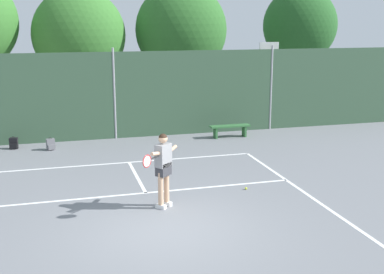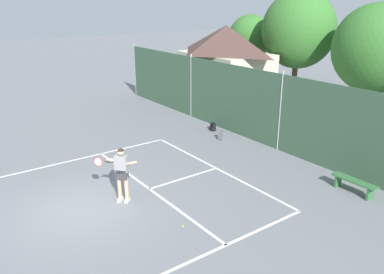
{
  "view_description": "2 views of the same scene",
  "coord_description": "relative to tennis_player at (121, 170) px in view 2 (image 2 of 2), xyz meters",
  "views": [
    {
      "loc": [
        -2.13,
        -9.87,
        4.48
      ],
      "look_at": [
        1.44,
        3.04,
        1.32
      ],
      "focal_mm": 46.22,
      "sensor_mm": 36.0,
      "label": 1
    },
    {
      "loc": [
        10.79,
        -3.54,
        6.24
      ],
      "look_at": [
        -0.91,
        4.98,
        1.15
      ],
      "focal_mm": 36.53,
      "sensor_mm": 36.0,
      "label": 2
    }
  ],
  "objects": [
    {
      "name": "backpack_black",
      "position": [
        -3.97,
        6.99,
        -0.92
      ],
      "size": [
        0.3,
        0.27,
        0.46
      ],
      "color": "black",
      "rests_on": "ground"
    },
    {
      "name": "clubhouse_building",
      "position": [
        -8.87,
        11.97,
        1.35
      ],
      "size": [
        5.98,
        4.34,
        4.74
      ],
      "color": "beige",
      "rests_on": "ground"
    },
    {
      "name": "court_markings",
      "position": [
        -0.25,
        -0.7,
        -1.11
      ],
      "size": [
        8.3,
        11.1,
        0.01
      ],
      "color": "white",
      "rests_on": "ground"
    },
    {
      "name": "backpack_grey",
      "position": [
        -2.69,
        6.47,
        -0.92
      ],
      "size": [
        0.31,
        0.29,
        0.46
      ],
      "color": "slate",
      "rests_on": "ground"
    },
    {
      "name": "tennis_player",
      "position": [
        0.0,
        0.0,
        0.0
      ],
      "size": [
        1.05,
        1.06,
        1.85
      ],
      "color": "silver",
      "rests_on": "ground"
    },
    {
      "name": "ground_plane",
      "position": [
        -0.25,
        -1.35,
        -1.11
      ],
      "size": [
        120.0,
        120.0,
        0.0
      ],
      "primitive_type": "plane",
      "color": "slate"
    },
    {
      "name": "chainlink_fence",
      "position": [
        -0.25,
        7.65,
        0.56
      ],
      "size": [
        26.09,
        0.09,
        3.49
      ],
      "color": "#38563D",
      "rests_on": "ground"
    },
    {
      "name": "tennis_ball",
      "position": [
        2.44,
        0.68,
        -1.08
      ],
      "size": [
        0.07,
        0.07,
        0.07
      ],
      "primitive_type": "sphere",
      "color": "#CCE033",
      "rests_on": "ground"
    },
    {
      "name": "courtside_bench",
      "position": [
        4.1,
        6.62,
        -0.75
      ],
      "size": [
        1.6,
        0.36,
        0.48
      ],
      "color": "#336B38",
      "rests_on": "ground"
    }
  ]
}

